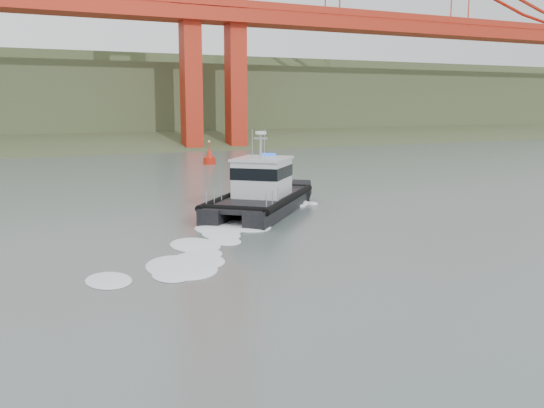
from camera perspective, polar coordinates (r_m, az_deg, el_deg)
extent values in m
plane|color=slate|center=(27.84, 6.66, -6.67)|extent=(400.00, 400.00, 0.00)
cube|color=#3C4F2D|center=(115.66, -18.74, 5.12)|extent=(500.00, 44.72, 16.25)
cube|color=#3C4F2D|center=(143.23, -20.32, 8.18)|extent=(500.00, 70.00, 18.00)
cube|color=#3C4F2D|center=(168.15, -21.30, 9.93)|extent=(500.00, 60.00, 16.00)
cube|color=#B42816|center=(99.59, -18.12, 17.25)|extent=(260.00, 6.00, 2.20)
cube|color=black|center=(43.63, -3.03, -0.11)|extent=(9.36, 10.07, 1.34)
cube|color=black|center=(42.73, 0.79, -0.30)|extent=(9.36, 10.07, 1.34)
cube|color=black|center=(42.55, -1.37, 0.39)|extent=(10.46, 10.86, 0.28)
cube|color=silver|center=(43.40, -0.93, 2.46)|extent=(5.19, 5.23, 2.57)
cube|color=black|center=(43.35, -0.93, 3.07)|extent=(5.29, 5.33, 0.84)
cube|color=silver|center=(43.26, -0.93, 4.27)|extent=(5.51, 5.55, 0.18)
cylinder|color=#919499|center=(42.87, -1.07, 5.45)|extent=(0.18, 0.18, 2.01)
cylinder|color=white|center=(42.81, -1.07, 6.72)|extent=(0.78, 0.78, 0.20)
cylinder|color=red|center=(78.31, -5.90, 4.00)|extent=(1.55, 1.55, 1.03)
cone|color=red|center=(78.22, -5.91, 4.75)|extent=(1.20, 1.20, 1.55)
cylinder|color=red|center=(78.15, -5.93, 5.51)|extent=(0.14, 0.14, 0.86)
sphere|color=#E5D87F|center=(78.11, -5.93, 5.88)|extent=(0.26, 0.26, 0.26)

